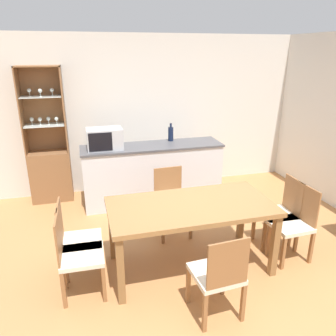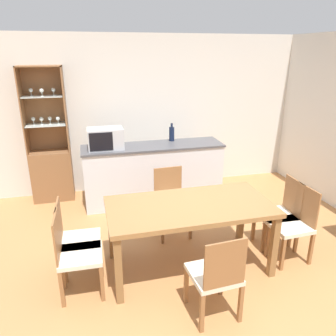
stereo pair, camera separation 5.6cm
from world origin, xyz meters
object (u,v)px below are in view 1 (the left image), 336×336
object	(u,v)px
microwave	(105,139)
wine_bottle	(171,134)
dining_chair_side_left_far	(77,241)
dining_chair_side_left_near	(77,255)
dining_chair_head_near	(218,275)
display_cabinet	(50,164)
dining_chair_side_right_far	(280,213)
dining_chair_head_far	(171,202)
dining_chair_side_right_near	(293,223)
dining_table	(191,212)

from	to	relation	value
microwave	wine_bottle	xyz separation A→B (m)	(1.05, 0.19, -0.03)
dining_chair_side_left_far	dining_chair_side_left_near	distance (m)	0.26
microwave	dining_chair_head_near	bearing A→B (deg)	-73.74
display_cabinet	microwave	distance (m)	1.09
display_cabinet	dining_chair_side_right_far	size ratio (longest dim) A/B	2.42
display_cabinet	microwave	xyz separation A→B (m)	(0.84, -0.51, 0.48)
display_cabinet	dining_chair_side_right_far	bearing A→B (deg)	-37.78
dining_chair_head_far	dining_chair_head_near	bearing A→B (deg)	87.58
dining_chair_head_far	microwave	distance (m)	1.40
dining_chair_side_left_far	dining_chair_head_near	distance (m)	1.49
microwave	wine_bottle	world-z (taller)	microwave
dining_chair_side_right_far	display_cabinet	bearing A→B (deg)	54.29
display_cabinet	dining_chair_head_far	size ratio (longest dim) A/B	2.42
dining_chair_side_left_near	dining_chair_side_right_near	bearing A→B (deg)	91.71
dining_chair_side_right_near	dining_chair_head_near	size ratio (longest dim) A/B	1.00
dining_chair_head_far	wine_bottle	size ratio (longest dim) A/B	3.04
display_cabinet	dining_table	world-z (taller)	display_cabinet
display_cabinet	dining_chair_side_right_near	distance (m)	3.67
dining_chair_side_left_far	microwave	world-z (taller)	microwave
wine_bottle	dining_table	bearing A→B (deg)	-99.28
dining_table	microwave	bearing A→B (deg)	112.54
dining_table	dining_chair_head_near	xyz separation A→B (m)	(0.00, -0.76, -0.24)
microwave	dining_table	bearing A→B (deg)	-67.46
dining_table	dining_chair_side_right_far	size ratio (longest dim) A/B	2.01
dining_table	microwave	distance (m)	1.95
dining_chair_side_left_near	dining_chair_side_left_far	bearing A→B (deg)	-178.31
dining_chair_side_right_far	dining_chair_side_left_near	size ratio (longest dim) A/B	1.00
dining_chair_side_right_far	dining_chair_head_near	bearing A→B (deg)	128.88
dining_chair_side_left_far	display_cabinet	bearing A→B (deg)	-167.48
wine_bottle	dining_chair_head_far	bearing A→B (deg)	-105.00
dining_table	dining_chair_head_far	world-z (taller)	dining_chair_head_far
dining_table	microwave	size ratio (longest dim) A/B	3.40
dining_chair_side_left_far	dining_chair_head_near	size ratio (longest dim) A/B	1.00
dining_chair_head_near	dining_chair_side_right_near	bearing A→B (deg)	23.98
dining_chair_side_left_far	dining_chair_side_left_near	xyz separation A→B (m)	(-0.00, -0.26, 0.00)
dining_chair_head_far	dining_chair_side_left_far	xyz separation A→B (m)	(-1.19, -0.62, 0.00)
wine_bottle	dining_chair_side_right_far	bearing A→B (deg)	-64.61
dining_chair_side_left_near	dining_chair_head_far	bearing A→B (deg)	128.49
microwave	dining_chair_head_far	bearing A→B (deg)	-54.07
display_cabinet	dining_chair_side_right_near	world-z (taller)	display_cabinet
dining_chair_side_left_far	dining_chair_side_right_near	xyz separation A→B (m)	(2.37, -0.26, 0.00)
wine_bottle	dining_chair_side_left_near	bearing A→B (deg)	-125.83
dining_chair_side_right_near	dining_chair_head_near	world-z (taller)	same
display_cabinet	dining_chair_side_left_near	distance (m)	2.44
dining_chair_side_right_near	dining_chair_side_right_far	world-z (taller)	same
microwave	wine_bottle	bearing A→B (deg)	10.39
dining_chair_head_far	dining_table	bearing A→B (deg)	87.54
dining_chair_side_right_far	dining_chair_side_left_near	distance (m)	2.39
dining_chair_head_near	microwave	xyz separation A→B (m)	(-0.74, 2.52, 0.64)
dining_chair_side_right_far	dining_chair_side_right_near	bearing A→B (deg)	-177.93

